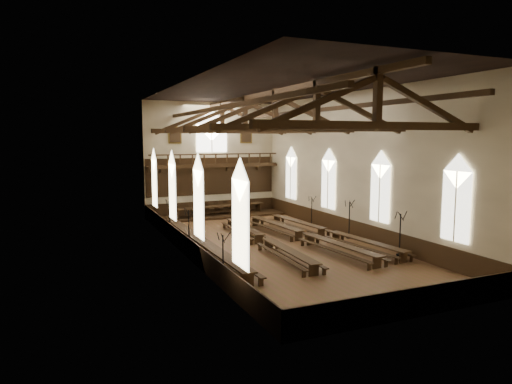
# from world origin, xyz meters

# --- Properties ---
(ground) EXTENTS (26.00, 26.00, 0.00)m
(ground) POSITION_xyz_m (0.00, 0.00, 0.00)
(ground) COLOR brown
(ground) RESTS_ON ground
(room_walls) EXTENTS (26.00, 26.00, 26.00)m
(room_walls) POSITION_xyz_m (0.00, 0.00, 6.46)
(room_walls) COLOR beige
(room_walls) RESTS_ON ground
(wainscot_band) EXTENTS (12.00, 26.00, 1.20)m
(wainscot_band) POSITION_xyz_m (0.00, 0.00, 0.60)
(wainscot_band) COLOR black
(wainscot_band) RESTS_ON ground
(side_windows) EXTENTS (11.85, 19.80, 4.50)m
(side_windows) POSITION_xyz_m (-0.00, -0.00, 3.74)
(side_windows) COLOR white
(side_windows) RESTS_ON room_walls
(end_window) EXTENTS (2.80, 0.12, 3.80)m
(end_window) POSITION_xyz_m (0.00, 12.90, 7.22)
(end_window) COLOR white
(end_window) RESTS_ON room_walls
(minstrels_gallery) EXTENTS (11.80, 1.24, 3.70)m
(minstrels_gallery) POSITION_xyz_m (0.00, 12.66, 3.91)
(minstrels_gallery) COLOR #3C2713
(minstrels_gallery) RESTS_ON room_walls
(portraits) EXTENTS (7.75, 0.09, 1.45)m
(portraits) POSITION_xyz_m (0.00, 12.90, 7.10)
(portraits) COLOR brown
(portraits) RESTS_ON room_walls
(roof_trusses) EXTENTS (11.70, 25.70, 2.80)m
(roof_trusses) POSITION_xyz_m (0.00, -0.00, 8.22)
(roof_trusses) COLOR #3C2713
(roof_trusses) RESTS_ON room_walls
(refectory_row_a) EXTENTS (1.74, 15.01, 0.81)m
(refectory_row_a) POSITION_xyz_m (-4.94, -0.04, 0.59)
(refectory_row_a) COLOR #3C2713
(refectory_row_a) RESTS_ON ground
(refectory_row_b) EXTENTS (1.64, 13.88, 0.69)m
(refectory_row_b) POSITION_xyz_m (-0.85, -0.23, 0.50)
(refectory_row_b) COLOR #3C2713
(refectory_row_b) RESTS_ON ground
(refectory_row_c) EXTENTS (2.04, 14.23, 0.72)m
(refectory_row_c) POSITION_xyz_m (2.02, -0.31, 0.53)
(refectory_row_c) COLOR #3C2713
(refectory_row_c) RESTS_ON ground
(refectory_row_d) EXTENTS (2.04, 13.98, 0.69)m
(refectory_row_d) POSITION_xyz_m (3.98, -0.10, 0.51)
(refectory_row_d) COLOR #3C2713
(refectory_row_d) RESTS_ON ground
(dais) EXTENTS (11.40, 2.78, 0.19)m
(dais) POSITION_xyz_m (0.14, 11.40, 0.09)
(dais) COLOR black
(dais) RESTS_ON ground
(high_table) EXTENTS (8.57, 1.94, 0.80)m
(high_table) POSITION_xyz_m (0.14, 11.40, 0.86)
(high_table) COLOR #3C2713
(high_table) RESTS_ON dais
(high_chairs) EXTENTS (4.96, 0.46, 1.04)m
(high_chairs) POSITION_xyz_m (0.14, 12.23, 0.75)
(high_chairs) COLOR #3C2713
(high_chairs) RESTS_ON dais
(candelabrum_left_near) EXTENTS (0.69, 0.73, 2.41)m
(candelabrum_left_near) POSITION_xyz_m (-5.55, -5.82, 0.73)
(candelabrum_left_near) COLOR black
(candelabrum_left_near) RESTS_ON ground
(candelabrum_left_mid) EXTENTS (0.73, 0.83, 2.71)m
(candelabrum_left_mid) POSITION_xyz_m (-5.55, 0.39, 0.82)
(candelabrum_left_mid) COLOR black
(candelabrum_left_mid) RESTS_ON ground
(candelabrum_left_far) EXTENTS (0.68, 0.79, 2.56)m
(candelabrum_left_far) POSITION_xyz_m (-5.55, 5.70, 0.78)
(candelabrum_left_far) COLOR black
(candelabrum_left_far) RESTS_ON ground
(candelabrum_right_near) EXTENTS (0.74, 0.80, 2.63)m
(candelabrum_right_near) POSITION_xyz_m (5.55, -5.36, 0.80)
(candelabrum_right_near) COLOR black
(candelabrum_right_near) RESTS_ON ground
(candelabrum_right_mid) EXTENTS (0.78, 0.79, 2.65)m
(candelabrum_right_mid) POSITION_xyz_m (5.55, -0.28, 0.81)
(candelabrum_right_mid) COLOR black
(candelabrum_right_mid) RESTS_ON ground
(candelabrum_right_far) EXTENTS (0.65, 0.71, 2.32)m
(candelabrum_right_far) POSITION_xyz_m (5.55, 4.77, 0.71)
(candelabrum_right_far) COLOR black
(candelabrum_right_far) RESTS_ON ground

